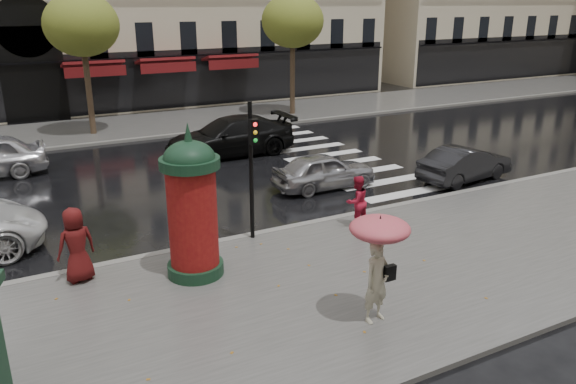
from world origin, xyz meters
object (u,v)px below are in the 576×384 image
woman_umbrella (379,252)px  man_burgundy (76,245)px  car_silver (324,171)px  woman_red (357,201)px  car_black (230,136)px  car_darkgrey (465,164)px  morris_column (192,204)px  traffic_light (252,158)px

woman_umbrella → man_burgundy: size_ratio=1.29×
woman_umbrella → car_silver: (3.68, 8.02, -0.99)m
woman_red → man_burgundy: bearing=-10.0°
woman_umbrella → car_black: woman_umbrella is taller
man_burgundy → car_black: size_ratio=0.32×
car_silver → car_darkgrey: 5.25m
woman_red → car_silver: woman_red is taller
car_darkgrey → car_black: bearing=32.7°
man_burgundy → morris_column: (2.46, -0.94, 0.86)m
car_silver → woman_red: bearing=162.8°
woman_umbrella → morris_column: size_ratio=0.63×
woman_red → man_burgundy: 7.49m
woman_red → morris_column: morris_column is taller
man_burgundy → car_darkgrey: size_ratio=0.46×
traffic_light → car_darkgrey: 9.38m
morris_column → man_burgundy: bearing=159.2°
morris_column → car_black: size_ratio=0.66×
car_silver → car_darkgrey: size_ratio=0.96×
morris_column → car_silver: size_ratio=0.99×
morris_column → car_silver: morris_column is taller
man_burgundy → car_darkgrey: 13.77m
woman_umbrella → traffic_light: bearing=95.2°
morris_column → car_darkgrey: size_ratio=0.95×
car_silver → man_burgundy: bearing=112.2°
car_darkgrey → woman_red: bearing=101.0°
car_silver → car_darkgrey: bearing=-107.8°
woman_umbrella → morris_column: bearing=124.8°
woman_umbrella → morris_column: (-2.52, 3.63, 0.24)m
woman_red → traffic_light: 3.35m
car_darkgrey → traffic_light: bearing=91.8°
morris_column → traffic_light: size_ratio=0.98×
car_darkgrey → car_silver: bearing=64.3°
car_black → woman_red: bearing=-0.0°
morris_column → car_silver: (6.20, 4.38, -1.23)m
woman_umbrella → traffic_light: traffic_light is taller
morris_column → car_darkgrey: morris_column is taller
woman_red → car_darkgrey: woman_red is taller
woman_red → car_darkgrey: (6.16, 2.05, -0.24)m
man_burgundy → car_silver: size_ratio=0.48×
morris_column → car_black: bearing=63.5°
woman_red → morris_column: 5.16m
woman_red → car_darkgrey: bearing=-169.7°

